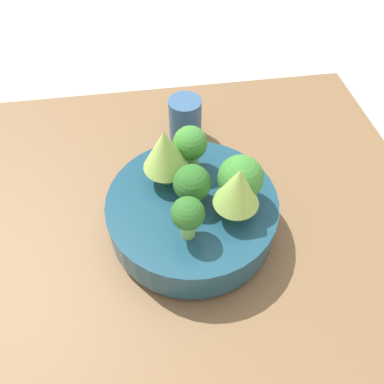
{
  "coord_description": "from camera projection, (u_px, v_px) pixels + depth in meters",
  "views": [
    {
      "loc": [
        0.08,
        0.33,
        0.58
      ],
      "look_at": [
        0.02,
        -0.03,
        0.14
      ],
      "focal_mm": 35.0,
      "sensor_mm": 36.0,
      "label": 1
    }
  ],
  "objects": [
    {
      "name": "ground_plane",
      "position": [
        207.0,
        255.0,
        0.66
      ],
      "size": [
        6.0,
        6.0,
        0.0
      ],
      "primitive_type": "plane",
      "color": "beige"
    },
    {
      "name": "table",
      "position": [
        207.0,
        249.0,
        0.64
      ],
      "size": [
        0.82,
        0.89,
        0.04
      ],
      "color": "brown",
      "rests_on": "ground_plane"
    },
    {
      "name": "bowl",
      "position": [
        192.0,
        213.0,
        0.61
      ],
      "size": [
        0.27,
        0.27,
        0.08
      ],
      "color": "navy",
      "rests_on": "table"
    },
    {
      "name": "broccoli_floret_back",
      "position": [
        188.0,
        215.0,
        0.51
      ],
      "size": [
        0.05,
        0.05,
        0.08
      ],
      "color": "#7AB256",
      "rests_on": "bowl"
    },
    {
      "name": "romanesco_piece_far",
      "position": [
        238.0,
        188.0,
        0.52
      ],
      "size": [
        0.07,
        0.07,
        0.1
      ],
      "color": "#609347",
      "rests_on": "bowl"
    },
    {
      "name": "broccoli_floret_center",
      "position": [
        192.0,
        184.0,
        0.55
      ],
      "size": [
        0.06,
        0.06,
        0.07
      ],
      "color": "#6BA34C",
      "rests_on": "bowl"
    },
    {
      "name": "romanesco_piece_near",
      "position": [
        165.0,
        151.0,
        0.56
      ],
      "size": [
        0.07,
        0.07,
        0.1
      ],
      "color": "#609347",
      "rests_on": "bowl"
    },
    {
      "name": "broccoli_floret_front",
      "position": [
        190.0,
        145.0,
        0.59
      ],
      "size": [
        0.06,
        0.06,
        0.08
      ],
      "color": "#7AB256",
      "rests_on": "bowl"
    },
    {
      "name": "broccoli_floret_left",
      "position": [
        240.0,
        179.0,
        0.55
      ],
      "size": [
        0.07,
        0.07,
        0.08
      ],
      "color": "#6BA34C",
      "rests_on": "bowl"
    },
    {
      "name": "cup",
      "position": [
        187.0,
        119.0,
        0.76
      ],
      "size": [
        0.07,
        0.07,
        0.09
      ],
      "color": "#33567F",
      "rests_on": "table"
    }
  ]
}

